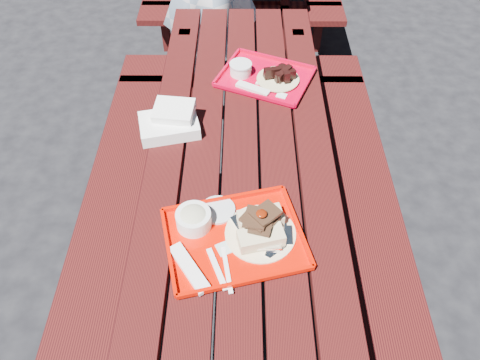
% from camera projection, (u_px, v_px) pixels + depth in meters
% --- Properties ---
extents(ground, '(60.00, 60.00, 0.00)m').
position_uv_depth(ground, '(240.00, 265.00, 2.38)').
color(ground, black).
rests_on(ground, ground).
extents(picnic_table_near, '(1.41, 2.40, 0.75)m').
position_uv_depth(picnic_table_near, '(240.00, 194.00, 1.97)').
color(picnic_table_near, '#3D0E0B').
rests_on(picnic_table_near, ground).
extents(near_tray, '(0.52, 0.45, 0.14)m').
position_uv_depth(near_tray, '(233.00, 230.00, 1.57)').
color(near_tray, red).
rests_on(near_tray, picnic_table_near).
extents(far_tray, '(0.49, 0.44, 0.07)m').
position_uv_depth(far_tray, '(263.00, 76.00, 2.17)').
color(far_tray, '#B90021').
rests_on(far_tray, picnic_table_near).
extents(white_cloth, '(0.27, 0.22, 0.10)m').
position_uv_depth(white_cloth, '(171.00, 121.00, 1.93)').
color(white_cloth, white).
rests_on(white_cloth, picnic_table_near).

